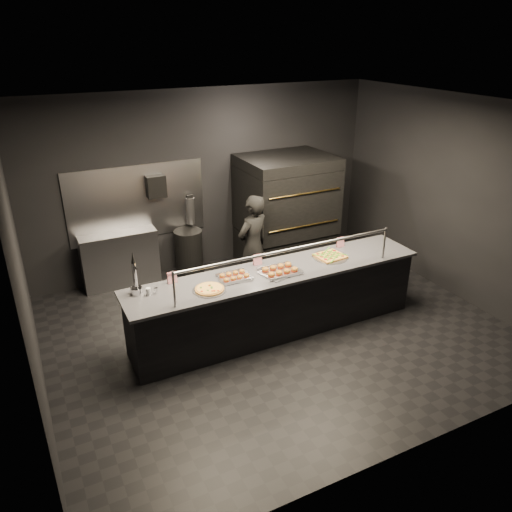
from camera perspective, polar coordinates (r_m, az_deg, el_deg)
name	(u,v)px	position (r m, az deg, el deg)	size (l,w,h in m)	color
room	(275,229)	(6.37, 2.17, 3.12)	(6.04, 6.00, 3.00)	black
service_counter	(277,301)	(6.79, 2.41, -5.12)	(4.10, 0.78, 1.37)	black
pizza_oven	(286,211)	(8.63, 3.41, 5.18)	(1.50, 1.23, 1.91)	black
prep_shelf	(120,259)	(8.29, -15.26, -0.36)	(1.20, 0.35, 0.90)	#99999E
towel_dispenser	(156,186)	(8.12, -11.38, 7.81)	(0.30, 0.20, 0.35)	black
fire_extinguisher	(190,210)	(8.43, -7.53, 5.19)	(0.14, 0.14, 0.51)	#B2B2B7
beer_tap	(136,282)	(6.10, -13.59, -2.92)	(0.14, 0.20, 0.55)	silver
round_pizza	(210,289)	(6.10, -5.33, -3.80)	(0.41, 0.41, 0.03)	silver
slider_tray_a	(234,276)	(6.36, -2.49, -2.35)	(0.46, 0.37, 0.07)	silver
slider_tray_b	(280,270)	(6.51, 2.75, -1.64)	(0.58, 0.49, 0.08)	silver
square_pizza	(330,256)	(7.00, 8.46, -0.04)	(0.48, 0.48, 0.05)	silver
condiment_jar	(151,291)	(6.09, -11.93, -3.98)	(0.14, 0.06, 0.09)	silver
tent_cards	(261,259)	(6.72, 0.58, -0.32)	(2.66, 0.04, 0.15)	white
trash_bin	(189,252)	(8.48, -7.67, 0.42)	(0.47, 0.47, 0.78)	black
worker	(253,246)	(7.58, -0.37, 1.12)	(0.59, 0.39, 1.61)	black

